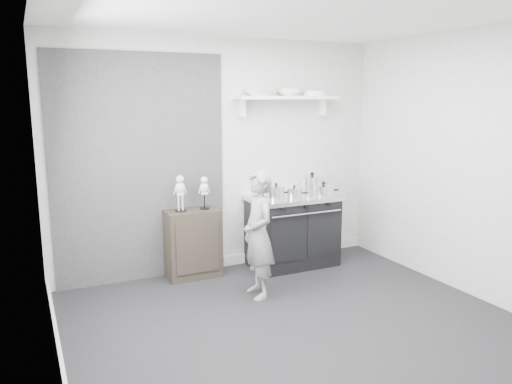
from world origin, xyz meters
TOP-DOWN VIEW (x-y plane):
  - ground at (0.00, 0.00)m, footprint 4.00×4.00m
  - room_shell at (-0.09, 0.15)m, footprint 4.02×3.62m
  - wall_shelf at (0.80, 1.68)m, footprint 1.30×0.26m
  - stove at (0.79, 1.48)m, footprint 1.08×0.67m
  - side_cabinet at (-0.44, 1.61)m, footprint 0.60×0.35m
  - child at (-0.01, 0.77)m, footprint 0.34×0.50m
  - pot_front_left at (0.49, 1.35)m, footprint 0.29×0.20m
  - pot_back_right at (1.10, 1.55)m, footprint 0.36×0.28m
  - pot_front_right at (1.11, 1.31)m, footprint 0.34×0.26m
  - pot_front_center at (0.71, 1.31)m, footprint 0.27×0.18m
  - skeleton_full at (-0.57, 1.61)m, footprint 0.13×0.08m
  - skeleton_torso at (-0.29, 1.61)m, footprint 0.12×0.08m
  - bowl_large at (0.43, 1.67)m, footprint 0.33×0.33m
  - bowl_small at (0.83, 1.67)m, footprint 0.27×0.27m
  - plate_stack at (1.18, 1.67)m, footprint 0.27×0.27m

SIDE VIEW (x-z plane):
  - ground at x=0.00m, z-range 0.00..0.00m
  - side_cabinet at x=-0.44m, z-range 0.00..0.78m
  - stove at x=0.79m, z-range 0.00..0.87m
  - child at x=-0.01m, z-range 0.00..1.31m
  - pot_front_center at x=0.71m, z-range 0.85..1.01m
  - pot_front_right at x=1.11m, z-range 0.84..1.02m
  - pot_front_left at x=0.49m, z-range 0.85..1.05m
  - pot_back_right at x=1.10m, z-range 0.84..1.10m
  - skeleton_torso at x=-0.29m, z-range 0.78..1.20m
  - skeleton_full at x=-0.57m, z-range 0.78..1.25m
  - room_shell at x=-0.09m, z-range 0.28..2.99m
  - wall_shelf at x=0.80m, z-range 1.89..2.13m
  - plate_stack at x=1.18m, z-range 2.04..2.10m
  - bowl_large at x=0.43m, z-range 2.04..2.12m
  - bowl_small at x=0.83m, z-range 2.04..2.12m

